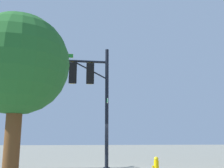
{
  "coord_description": "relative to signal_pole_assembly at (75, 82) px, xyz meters",
  "views": [
    {
      "loc": [
        1.44,
        14.74,
        1.7
      ],
      "look_at": [
        -0.26,
        0.29,
        4.73
      ],
      "focal_mm": 42.31,
      "sensor_mm": 36.0,
      "label": 1
    }
  ],
  "objects": [
    {
      "name": "signal_pole_assembly",
      "position": [
        0.0,
        0.0,
        0.0
      ],
      "size": [
        4.58,
        0.94,
        6.85
      ],
      "color": "black",
      "rests_on": "ground_plane"
    },
    {
      "name": "fire_hydrant",
      "position": [
        -4.11,
        1.54,
        -4.44
      ],
      "size": [
        0.33,
        0.24,
        0.83
      ],
      "color": "yellow",
      "rests_on": "ground_plane"
    },
    {
      "name": "tree_near",
      "position": [
        1.44,
        7.29,
        -1.11
      ],
      "size": [
        2.88,
        2.88,
        5.22
      ],
      "color": "brown",
      "rests_on": "ground_plane"
    }
  ]
}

